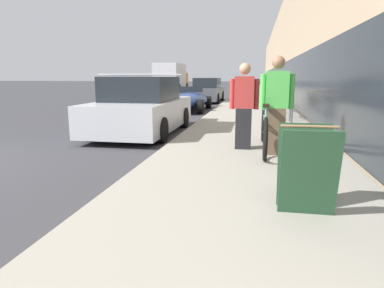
# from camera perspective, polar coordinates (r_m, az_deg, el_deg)

# --- Properties ---
(sidewalk_slab) EXTENTS (3.38, 70.00, 0.13)m
(sidewalk_slab) POSITION_cam_1_polar(r_m,az_deg,el_deg) (25.22, 10.34, 7.71)
(sidewalk_slab) COLOR gray
(sidewalk_slab) RESTS_ON ground
(storefront_facade) EXTENTS (10.01, 70.00, 6.69)m
(storefront_facade) POSITION_cam_1_polar(r_m,az_deg,el_deg) (33.89, 22.38, 13.44)
(storefront_facade) COLOR tan
(storefront_facade) RESTS_ON ground
(tandem_bicycle) EXTENTS (0.52, 2.50, 0.93)m
(tandem_bicycle) POSITION_cam_1_polar(r_m,az_deg,el_deg) (6.58, 11.93, 2.34)
(tandem_bicycle) COLOR black
(tandem_bicycle) RESTS_ON sidewalk_slab
(person_rider) EXTENTS (0.59, 0.23, 1.73)m
(person_rider) POSITION_cam_1_polar(r_m,az_deg,el_deg) (6.22, 13.90, 6.19)
(person_rider) COLOR brown
(person_rider) RESTS_ON sidewalk_slab
(person_bystander) EXTENTS (0.55, 0.22, 1.63)m
(person_bystander) POSITION_cam_1_polar(r_m,az_deg,el_deg) (6.62, 8.66, 6.21)
(person_bystander) COLOR black
(person_bystander) RESTS_ON sidewalk_slab
(bike_rack_hoop) EXTENTS (0.05, 0.60, 0.84)m
(bike_rack_hoop) POSITION_cam_1_polar(r_m,az_deg,el_deg) (10.81, 16.23, 6.16)
(bike_rack_hoop) COLOR #4C4C51
(bike_rack_hoop) RESTS_ON sidewalk_slab
(cruiser_bike_nearest) EXTENTS (0.52, 1.82, 0.97)m
(cruiser_bike_nearest) POSITION_cam_1_polar(r_m,az_deg,el_deg) (12.07, 14.61, 6.19)
(cruiser_bike_nearest) COLOR black
(cruiser_bike_nearest) RESTS_ON sidewalk_slab
(cruiser_bike_middle) EXTENTS (0.52, 1.76, 0.87)m
(cruiser_bike_middle) POSITION_cam_1_polar(r_m,az_deg,el_deg) (14.17, 14.27, 6.75)
(cruiser_bike_middle) COLOR black
(cruiser_bike_middle) RESTS_ON sidewalk_slab
(cruiser_bike_farthest) EXTENTS (0.52, 1.75, 0.86)m
(cruiser_bike_farthest) POSITION_cam_1_polar(r_m,az_deg,el_deg) (16.45, 13.27, 7.35)
(cruiser_bike_farthest) COLOR black
(cruiser_bike_farthest) RESTS_ON sidewalk_slab
(sandwich_board_sign) EXTENTS (0.56, 0.56, 0.90)m
(sandwich_board_sign) POSITION_cam_1_polar(r_m,az_deg,el_deg) (3.70, 18.58, -3.87)
(sandwich_board_sign) COLOR #23472D
(sandwich_board_sign) RESTS_ON sidewalk_slab
(parked_sedan_curbside) EXTENTS (1.98, 4.20, 1.57)m
(parked_sedan_curbside) POSITION_cam_1_polar(r_m,az_deg,el_deg) (9.29, -8.34, 5.96)
(parked_sedan_curbside) COLOR silver
(parked_sedan_curbside) RESTS_ON ground
(vintage_roadster_curbside) EXTENTS (1.68, 4.31, 1.06)m
(vintage_roadster_curbside) POSITION_cam_1_polar(r_m,az_deg,el_deg) (15.43, -0.56, 7.29)
(vintage_roadster_curbside) COLOR navy
(vintage_roadster_curbside) RESTS_ON ground
(parked_sedan_far) EXTENTS (1.73, 4.59, 1.44)m
(parked_sedan_far) POSITION_cam_1_polar(r_m,az_deg,el_deg) (21.05, 2.57, 8.83)
(parked_sedan_far) COLOR #4C5156
(parked_sedan_far) RESTS_ON ground
(moving_truck) EXTENTS (2.43, 6.27, 2.79)m
(moving_truck) POSITION_cam_1_polar(r_m,az_deg,el_deg) (35.52, -3.47, 10.98)
(moving_truck) COLOR orange
(moving_truck) RESTS_ON ground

